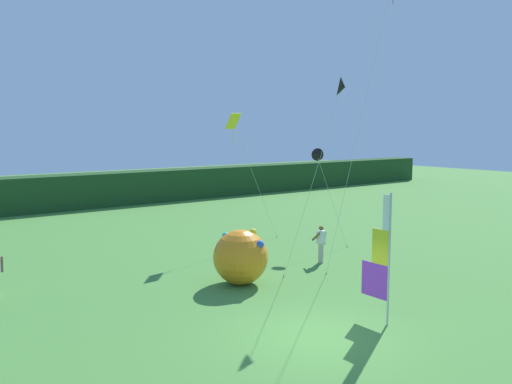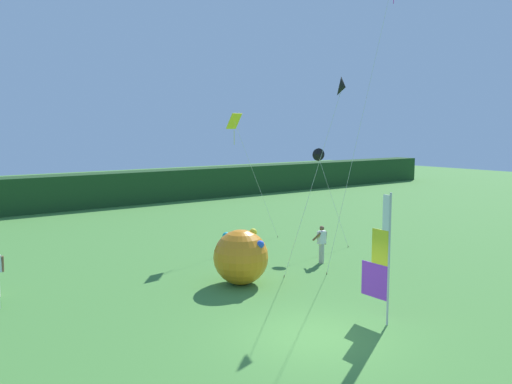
{
  "view_description": "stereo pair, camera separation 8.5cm",
  "coord_description": "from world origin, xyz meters",
  "px_view_note": "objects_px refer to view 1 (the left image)",
  "views": [
    {
      "loc": [
        -9.67,
        -10.11,
        5.63
      ],
      "look_at": [
        0.43,
        3.26,
        3.64
      ],
      "focal_mm": 37.06,
      "sensor_mm": 36.0,
      "label": 1
    },
    {
      "loc": [
        -9.6,
        -10.16,
        5.63
      ],
      "look_at": [
        0.43,
        3.26,
        3.64
      ],
      "focal_mm": 37.06,
      "sensor_mm": 36.0,
      "label": 2
    }
  ],
  "objects_px": {
    "person_mid_field": "(321,243)",
    "kite_magenta_diamond_2": "(387,6)",
    "kite_black_delta_0": "(342,88)",
    "kite_yellow_diamond_1": "(235,127)",
    "kite_black_delta_3": "(317,155)",
    "banner_flag": "(381,260)",
    "inflatable_balloon": "(241,257)"
  },
  "relations": [
    {
      "from": "person_mid_field",
      "to": "inflatable_balloon",
      "type": "distance_m",
      "value": 4.53
    },
    {
      "from": "kite_yellow_diamond_1",
      "to": "kite_black_delta_3",
      "type": "bearing_deg",
      "value": -42.7
    },
    {
      "from": "kite_black_delta_0",
      "to": "kite_black_delta_3",
      "type": "relative_size",
      "value": 1.59
    },
    {
      "from": "kite_black_delta_3",
      "to": "banner_flag",
      "type": "bearing_deg",
      "value": -123.21
    },
    {
      "from": "inflatable_balloon",
      "to": "kite_black_delta_3",
      "type": "relative_size",
      "value": 0.43
    },
    {
      "from": "banner_flag",
      "to": "kite_black_delta_0",
      "type": "bearing_deg",
      "value": 59.26
    },
    {
      "from": "inflatable_balloon",
      "to": "kite_black_delta_0",
      "type": "xyz_separation_m",
      "value": [
        3.38,
        -1.64,
        6.13
      ]
    },
    {
      "from": "kite_yellow_diamond_1",
      "to": "kite_black_delta_3",
      "type": "distance_m",
      "value": 4.17
    },
    {
      "from": "person_mid_field",
      "to": "kite_black_delta_0",
      "type": "relative_size",
      "value": 0.21
    },
    {
      "from": "kite_black_delta_0",
      "to": "kite_yellow_diamond_1",
      "type": "distance_m",
      "value": 7.61
    },
    {
      "from": "kite_black_delta_0",
      "to": "kite_black_delta_3",
      "type": "distance_m",
      "value": 6.45
    },
    {
      "from": "banner_flag",
      "to": "kite_yellow_diamond_1",
      "type": "xyz_separation_m",
      "value": [
        2.8,
        11.41,
        3.89
      ]
    },
    {
      "from": "banner_flag",
      "to": "kite_black_delta_3",
      "type": "height_order",
      "value": "kite_black_delta_3"
    },
    {
      "from": "person_mid_field",
      "to": "kite_magenta_diamond_2",
      "type": "relative_size",
      "value": 0.14
    },
    {
      "from": "kite_black_delta_0",
      "to": "kite_black_delta_3",
      "type": "xyz_separation_m",
      "value": [
        3.36,
        4.78,
        -2.72
      ]
    },
    {
      "from": "person_mid_field",
      "to": "kite_magenta_diamond_2",
      "type": "distance_m",
      "value": 9.69
    },
    {
      "from": "person_mid_field",
      "to": "kite_yellow_diamond_1",
      "type": "distance_m",
      "value": 7.28
    },
    {
      "from": "kite_yellow_diamond_1",
      "to": "kite_black_delta_3",
      "type": "height_order",
      "value": "kite_yellow_diamond_1"
    },
    {
      "from": "person_mid_field",
      "to": "kite_yellow_diamond_1",
      "type": "xyz_separation_m",
      "value": [
        -0.66,
        5.35,
        4.89
      ]
    },
    {
      "from": "kite_black_delta_0",
      "to": "person_mid_field",
      "type": "bearing_deg",
      "value": 61.97
    },
    {
      "from": "banner_flag",
      "to": "person_mid_field",
      "type": "relative_size",
      "value": 2.43
    },
    {
      "from": "kite_magenta_diamond_2",
      "to": "kite_black_delta_3",
      "type": "distance_m",
      "value": 8.01
    },
    {
      "from": "person_mid_field",
      "to": "inflatable_balloon",
      "type": "xyz_separation_m",
      "value": [
        -4.5,
        -0.47,
        0.16
      ]
    },
    {
      "from": "person_mid_field",
      "to": "kite_magenta_diamond_2",
      "type": "xyz_separation_m",
      "value": [
        0.57,
        -2.68,
        9.3
      ]
    },
    {
      "from": "kite_yellow_diamond_1",
      "to": "kite_black_delta_3",
      "type": "xyz_separation_m",
      "value": [
        2.91,
        -2.68,
        -1.32
      ]
    },
    {
      "from": "kite_magenta_diamond_2",
      "to": "kite_black_delta_0",
      "type": "bearing_deg",
      "value": 161.54
    },
    {
      "from": "person_mid_field",
      "to": "inflatable_balloon",
      "type": "bearing_deg",
      "value": -174.0
    },
    {
      "from": "banner_flag",
      "to": "kite_magenta_diamond_2",
      "type": "distance_m",
      "value": 9.82
    },
    {
      "from": "banner_flag",
      "to": "kite_black_delta_3",
      "type": "bearing_deg",
      "value": 56.79
    },
    {
      "from": "inflatable_balloon",
      "to": "kite_magenta_diamond_2",
      "type": "height_order",
      "value": "kite_magenta_diamond_2"
    },
    {
      "from": "person_mid_field",
      "to": "kite_black_delta_0",
      "type": "xyz_separation_m",
      "value": [
        -1.12,
        -2.11,
        6.29
      ]
    },
    {
      "from": "banner_flag",
      "to": "kite_black_delta_3",
      "type": "xyz_separation_m",
      "value": [
        5.71,
        8.72,
        2.56
      ]
    }
  ]
}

